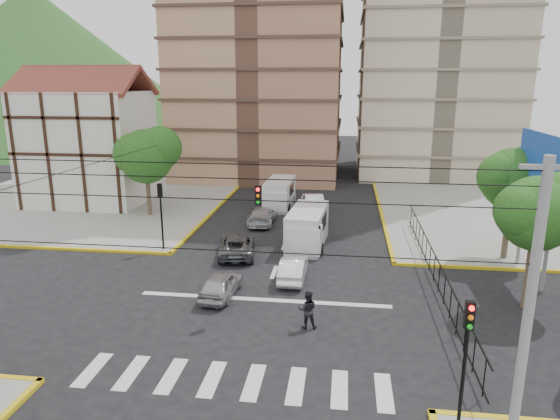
% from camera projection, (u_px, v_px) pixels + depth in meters
% --- Properties ---
extents(ground, '(160.00, 160.00, 0.00)m').
position_uv_depth(ground, '(260.00, 310.00, 24.52)').
color(ground, black).
rests_on(ground, ground).
extents(sidewalk_nw, '(26.00, 26.00, 0.15)m').
position_uv_depth(sidewalk_nw, '(84.00, 201.00, 46.21)').
color(sidewalk_nw, gray).
rests_on(sidewalk_nw, ground).
extents(sidewalk_ne, '(26.00, 26.00, 0.15)m').
position_uv_depth(sidewalk_ne, '(539.00, 216.00, 41.16)').
color(sidewalk_ne, gray).
rests_on(sidewalk_ne, ground).
extents(crosswalk_stripes, '(12.00, 2.40, 0.01)m').
position_uv_depth(crosswalk_stripes, '(233.00, 380.00, 18.77)').
color(crosswalk_stripes, silver).
rests_on(crosswalk_stripes, ground).
extents(stop_line, '(13.00, 0.40, 0.01)m').
position_uv_depth(stop_line, '(264.00, 300.00, 25.67)').
color(stop_line, silver).
rests_on(stop_line, ground).
extents(tudor_building, '(10.80, 8.05, 12.23)m').
position_uv_depth(tudor_building, '(89.00, 146.00, 44.78)').
color(tudor_building, silver).
rests_on(tudor_building, ground).
extents(distant_hill, '(70.00, 70.00, 28.00)m').
position_uv_depth(distant_hill, '(37.00, 63.00, 95.07)').
color(distant_hill, '#1D541C').
rests_on(distant_hill, ground).
extents(park_fence, '(0.10, 22.50, 1.66)m').
position_uv_depth(park_fence, '(433.00, 284.00, 27.70)').
color(park_fence, black).
rests_on(park_fence, ground).
extents(billboard, '(0.36, 6.20, 8.10)m').
position_uv_depth(billboard, '(541.00, 175.00, 26.93)').
color(billboard, slate).
rests_on(billboard, ground).
extents(tree_park_a, '(4.41, 3.60, 6.83)m').
position_uv_depth(tree_park_a, '(539.00, 210.00, 23.53)').
color(tree_park_a, '#473828').
rests_on(tree_park_a, ground).
extents(tree_park_c, '(4.65, 3.80, 7.25)m').
position_uv_depth(tree_park_c, '(514.00, 176.00, 30.04)').
color(tree_park_c, '#473828').
rests_on(tree_park_c, ground).
extents(tree_tudor, '(5.39, 4.40, 7.43)m').
position_uv_depth(tree_tudor, '(147.00, 154.00, 40.07)').
color(tree_tudor, '#473828').
rests_on(tree_tudor, ground).
extents(traffic_light_se, '(0.28, 0.22, 4.40)m').
position_uv_depth(traffic_light_se, '(466.00, 345.00, 15.27)').
color(traffic_light_se, black).
rests_on(traffic_light_se, ground).
extents(traffic_light_nw, '(0.28, 0.22, 4.40)m').
position_uv_depth(traffic_light_nw, '(161.00, 205.00, 32.20)').
color(traffic_light_nw, black).
rests_on(traffic_light_nw, ground).
extents(traffic_light_hanging, '(18.00, 9.12, 0.92)m').
position_uv_depth(traffic_light_hanging, '(250.00, 204.00, 21.08)').
color(traffic_light_hanging, black).
rests_on(traffic_light_hanging, ground).
extents(utility_pole_se, '(1.40, 0.28, 9.00)m').
position_uv_depth(utility_pole_se, '(528.00, 315.00, 13.55)').
color(utility_pole_se, slate).
rests_on(utility_pole_se, ground).
extents(van_right_lane, '(2.64, 5.80, 2.55)m').
position_uv_depth(van_right_lane, '(307.00, 229.00, 33.53)').
color(van_right_lane, silver).
rests_on(van_right_lane, ground).
extents(van_left_lane, '(2.33, 5.53, 2.46)m').
position_uv_depth(van_left_lane, '(279.00, 195.00, 43.80)').
color(van_left_lane, silver).
rests_on(van_left_lane, ground).
extents(car_silver_front_left, '(1.80, 3.89, 1.29)m').
position_uv_depth(car_silver_front_left, '(221.00, 284.00, 25.97)').
color(car_silver_front_left, '#AAA9AE').
rests_on(car_silver_front_left, ground).
extents(car_white_front_right, '(1.41, 3.93, 1.29)m').
position_uv_depth(car_white_front_right, '(293.00, 268.00, 28.17)').
color(car_white_front_right, white).
rests_on(car_white_front_right, ground).
extents(car_grey_mid_left, '(2.98, 5.10, 1.33)m').
position_uv_depth(car_grey_mid_left, '(237.00, 245.00, 32.11)').
color(car_grey_mid_left, '#53565A').
rests_on(car_grey_mid_left, ground).
extents(car_silver_rear_left, '(1.96, 4.65, 1.34)m').
position_uv_depth(car_silver_rear_left, '(262.00, 216.00, 39.04)').
color(car_silver_rear_left, silver).
rests_on(car_silver_rear_left, ground).
extents(car_darkgrey_mid_right, '(1.86, 3.85, 1.27)m').
position_uv_depth(car_darkgrey_mid_right, '(312.00, 217.00, 38.89)').
color(car_darkgrey_mid_right, '#2A2A2D').
rests_on(car_darkgrey_mid_right, ground).
extents(car_white_rear_right, '(2.25, 4.66, 1.47)m').
position_uv_depth(car_white_rear_right, '(313.00, 201.00, 43.30)').
color(car_white_rear_right, white).
rests_on(car_white_rear_right, ground).
extents(pedestrian_crosswalk, '(0.93, 0.76, 1.78)m').
position_uv_depth(pedestrian_crosswalk, '(307.00, 310.00, 22.56)').
color(pedestrian_crosswalk, black).
rests_on(pedestrian_crosswalk, ground).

